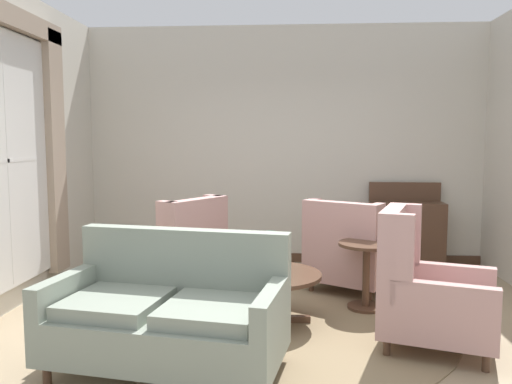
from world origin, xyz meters
TOP-DOWN VIEW (x-y plane):
  - ground at (0.00, 0.00)m, footprint 7.50×7.50m
  - wall_back at (0.00, 2.68)m, footprint 5.46×0.08m
  - wall_left at (-2.65, 0.80)m, footprint 0.08×3.75m
  - baseboard_back at (0.00, 2.62)m, footprint 5.30×0.03m
  - area_rug at (0.00, 0.30)m, footprint 3.09×3.09m
  - window_with_curtains at (-2.56, 0.46)m, footprint 0.12×2.13m
  - coffee_table at (-0.08, 0.28)m, footprint 0.91×0.91m
  - porcelain_vase at (-0.09, 0.30)m, footprint 0.18×0.18m
  - settee at (-0.77, -0.70)m, footprint 1.76×1.12m
  - armchair_far_left at (-1.05, 0.92)m, footprint 1.16×1.13m
  - armchair_back_corner at (1.16, -0.17)m, footprint 1.04×0.95m
  - armchair_beside_settee at (0.74, 1.31)m, footprint 1.13×1.13m
  - side_table at (0.83, 0.72)m, footprint 0.54×0.54m
  - sideboard at (1.58, 2.38)m, footprint 0.92×0.37m

SIDE VIEW (x-z plane):
  - ground at x=0.00m, z-range 0.00..0.00m
  - area_rug at x=0.00m, z-range 0.00..0.01m
  - baseboard_back at x=0.00m, z-range 0.00..0.12m
  - coffee_table at x=-0.08m, z-range 0.15..0.62m
  - side_table at x=0.83m, z-range 0.07..0.73m
  - settee at x=-0.77m, z-range -0.08..0.90m
  - armchair_beside_settee at x=0.74m, z-range -0.07..0.94m
  - armchair_far_left at x=-1.05m, z-range -0.10..0.98m
  - armchair_back_corner at x=1.16m, z-range -0.10..1.01m
  - sideboard at x=1.58m, z-range -0.06..1.04m
  - porcelain_vase at x=-0.09m, z-range 0.43..0.81m
  - wall_back at x=0.00m, z-range 0.00..3.14m
  - wall_left at x=-2.65m, z-range 0.00..3.14m
  - window_with_curtains at x=-2.56m, z-range 0.25..2.98m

